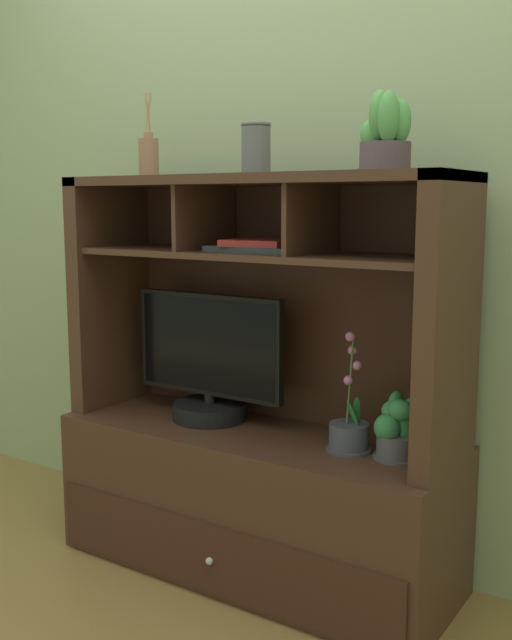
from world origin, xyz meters
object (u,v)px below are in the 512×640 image
(potted_orchid, at_px, (349,432))
(media_console, at_px, (257,454))
(magazine_stack_left, at_px, (260,246))
(diffuser_bottle, at_px, (149,157))
(tv_monitor, at_px, (209,368))
(potted_succulent, at_px, (386,137))
(ceramic_vase, at_px, (255,148))
(potted_fern, at_px, (397,429))

(potted_orchid, bearing_deg, media_console, 176.24)
(magazine_stack_left, distance_m, diffuser_bottle, 0.53)
(tv_monitor, xyz_separation_m, diffuser_bottle, (-0.23, -0.02, 0.71))
(diffuser_bottle, bearing_deg, magazine_stack_left, 0.38)
(potted_orchid, xyz_separation_m, magazine_stack_left, (-0.32, 0.01, 0.54))
(potted_succulent, height_order, ceramic_vase, potted_succulent)
(potted_orchid, relative_size, potted_succulent, 1.64)
(potted_orchid, bearing_deg, magazine_stack_left, 178.53)
(tv_monitor, bearing_deg, ceramic_vase, -4.88)
(magazine_stack_left, relative_size, potted_succulent, 1.43)
(potted_fern, bearing_deg, tv_monitor, 179.26)
(magazine_stack_left, height_order, potted_succulent, potted_succulent)
(potted_orchid, height_order, diffuser_bottle, diffuser_bottle)
(potted_orchid, height_order, ceramic_vase, ceramic_vase)
(tv_monitor, height_order, potted_orchid, tv_monitor)
(tv_monitor, distance_m, diffuser_bottle, 0.74)
(potted_fern, height_order, potted_succulent, potted_succulent)
(media_console, xyz_separation_m, ceramic_vase, (0.00, -0.01, 0.98))
(magazine_stack_left, xyz_separation_m, potted_succulent, (0.41, 0.01, 0.31))
(potted_succulent, bearing_deg, ceramic_vase, -179.65)
(potted_orchid, height_order, potted_fern, potted_orchid)
(potted_fern, bearing_deg, ceramic_vase, -179.04)
(potted_fern, relative_size, ceramic_vase, 1.20)
(magazine_stack_left, height_order, ceramic_vase, ceramic_vase)
(media_console, distance_m, potted_fern, 0.52)
(magazine_stack_left, relative_size, ceramic_vase, 1.99)
(magazine_stack_left, bearing_deg, potted_orchid, -1.47)
(diffuser_bottle, xyz_separation_m, ceramic_vase, (0.43, 0.01, 0.01))
(potted_fern, height_order, magazine_stack_left, magazine_stack_left)
(media_console, relative_size, tv_monitor, 2.29)
(potted_orchid, distance_m, magazine_stack_left, 0.63)
(potted_fern, height_order, diffuser_bottle, diffuser_bottle)
(tv_monitor, relative_size, ceramic_vase, 3.62)
(potted_fern, bearing_deg, media_console, 179.71)
(potted_succulent, distance_m, ceramic_vase, 0.43)
(diffuser_bottle, bearing_deg, potted_fern, 0.93)
(media_console, xyz_separation_m, potted_fern, (0.49, -0.00, 0.17))
(tv_monitor, distance_m, magazine_stack_left, 0.48)
(media_console, height_order, potted_succulent, potted_succulent)
(diffuser_bottle, relative_size, ceramic_vase, 1.75)
(potted_orchid, xyz_separation_m, potted_fern, (0.14, 0.02, 0.03))
(tv_monitor, xyz_separation_m, potted_succulent, (0.63, -0.01, 0.73))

